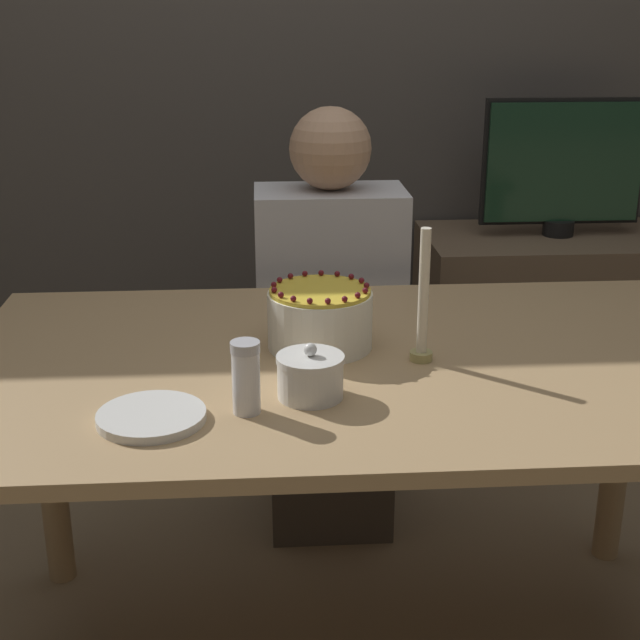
{
  "coord_description": "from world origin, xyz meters",
  "views": [
    {
      "loc": [
        -0.19,
        -1.64,
        1.45
      ],
      "look_at": [
        -0.08,
        0.06,
        0.83
      ],
      "focal_mm": 50.0,
      "sensor_mm": 36.0,
      "label": 1
    }
  ],
  "objects_px": {
    "cake": "(320,318)",
    "sugar_bowl": "(310,376)",
    "sugar_shaker": "(246,377)",
    "person_man_blue_shirt": "(330,351)",
    "tv_monitor": "(564,166)",
    "candle": "(423,308)"
  },
  "relations": [
    {
      "from": "cake",
      "to": "sugar_bowl",
      "type": "distance_m",
      "value": 0.25
    },
    {
      "from": "sugar_bowl",
      "to": "sugar_shaker",
      "type": "relative_size",
      "value": 0.94
    },
    {
      "from": "candle",
      "to": "tv_monitor",
      "type": "bearing_deg",
      "value": 60.34
    },
    {
      "from": "sugar_shaker",
      "to": "candle",
      "type": "xyz_separation_m",
      "value": [
        0.34,
        0.21,
        0.04
      ]
    },
    {
      "from": "candle",
      "to": "person_man_blue_shirt",
      "type": "xyz_separation_m",
      "value": [
        -0.13,
        0.69,
        -0.36
      ]
    },
    {
      "from": "sugar_shaker",
      "to": "sugar_bowl",
      "type": "bearing_deg",
      "value": 26.43
    },
    {
      "from": "sugar_shaker",
      "to": "person_man_blue_shirt",
      "type": "height_order",
      "value": "person_man_blue_shirt"
    },
    {
      "from": "candle",
      "to": "tv_monitor",
      "type": "distance_m",
      "value": 1.32
    },
    {
      "from": "cake",
      "to": "sugar_bowl",
      "type": "height_order",
      "value": "cake"
    },
    {
      "from": "candle",
      "to": "tv_monitor",
      "type": "relative_size",
      "value": 0.52
    },
    {
      "from": "cake",
      "to": "person_man_blue_shirt",
      "type": "relative_size",
      "value": 0.18
    },
    {
      "from": "cake",
      "to": "sugar_bowl",
      "type": "xyz_separation_m",
      "value": [
        -0.03,
        -0.24,
        -0.02
      ]
    },
    {
      "from": "sugar_bowl",
      "to": "sugar_shaker",
      "type": "height_order",
      "value": "sugar_shaker"
    },
    {
      "from": "sugar_bowl",
      "to": "cake",
      "type": "bearing_deg",
      "value": 82.1
    },
    {
      "from": "cake",
      "to": "person_man_blue_shirt",
      "type": "height_order",
      "value": "person_man_blue_shirt"
    },
    {
      "from": "sugar_shaker",
      "to": "person_man_blue_shirt",
      "type": "distance_m",
      "value": 0.99
    },
    {
      "from": "sugar_bowl",
      "to": "sugar_shaker",
      "type": "bearing_deg",
      "value": -153.57
    },
    {
      "from": "tv_monitor",
      "to": "sugar_shaker",
      "type": "bearing_deg",
      "value": -126.18
    },
    {
      "from": "person_man_blue_shirt",
      "to": "tv_monitor",
      "type": "height_order",
      "value": "person_man_blue_shirt"
    },
    {
      "from": "sugar_shaker",
      "to": "candle",
      "type": "distance_m",
      "value": 0.41
    },
    {
      "from": "sugar_shaker",
      "to": "tv_monitor",
      "type": "relative_size",
      "value": 0.25
    },
    {
      "from": "sugar_bowl",
      "to": "tv_monitor",
      "type": "relative_size",
      "value": 0.23
    }
  ]
}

